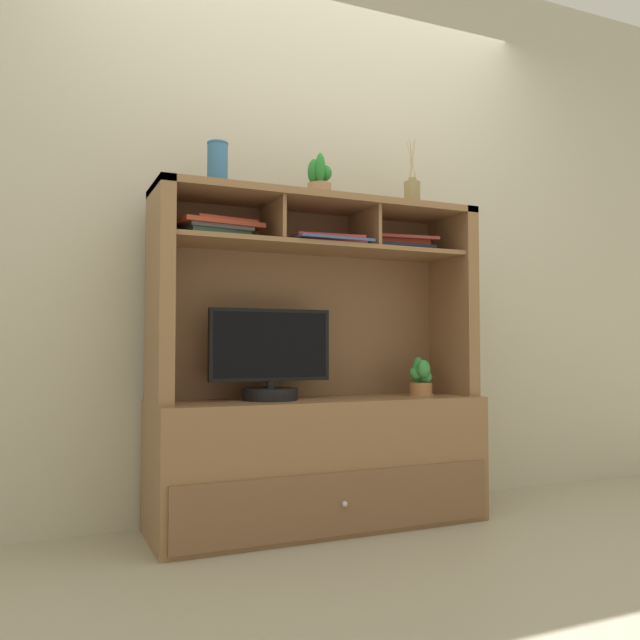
{
  "coord_description": "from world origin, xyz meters",
  "views": [
    {
      "loc": [
        -1.16,
        -2.61,
        0.77
      ],
      "look_at": [
        0.0,
        0.0,
        0.89
      ],
      "focal_mm": 36.55,
      "sensor_mm": 36.0,
      "label": 1
    }
  ],
  "objects_px": {
    "media_console": "(319,426)",
    "magazine_stack_right": "(328,241)",
    "tv_monitor": "(270,362)",
    "magazine_stack_centre": "(398,245)",
    "potted_orchid": "(421,379)",
    "diffuser_bottle": "(412,194)",
    "potted_succulent": "(319,182)",
    "magazine_stack_left": "(216,230)",
    "ceramic_vase": "(218,165)"
  },
  "relations": [
    {
      "from": "media_console",
      "to": "magazine_stack_right",
      "type": "height_order",
      "value": "media_console"
    },
    {
      "from": "tv_monitor",
      "to": "magazine_stack_centre",
      "type": "height_order",
      "value": "magazine_stack_centre"
    },
    {
      "from": "potted_orchid",
      "to": "diffuser_bottle",
      "type": "xyz_separation_m",
      "value": [
        -0.03,
        0.02,
        0.87
      ]
    },
    {
      "from": "potted_orchid",
      "to": "diffuser_bottle",
      "type": "height_order",
      "value": "diffuser_bottle"
    },
    {
      "from": "media_console",
      "to": "diffuser_bottle",
      "type": "xyz_separation_m",
      "value": [
        0.47,
        -0.01,
        1.07
      ]
    },
    {
      "from": "media_console",
      "to": "potted_orchid",
      "type": "relative_size",
      "value": 8.2
    },
    {
      "from": "magazine_stack_right",
      "to": "diffuser_bottle",
      "type": "bearing_deg",
      "value": 5.12
    },
    {
      "from": "diffuser_bottle",
      "to": "potted_succulent",
      "type": "distance_m",
      "value": 0.48
    },
    {
      "from": "magazine_stack_right",
      "to": "potted_succulent",
      "type": "height_order",
      "value": "potted_succulent"
    },
    {
      "from": "magazine_stack_right",
      "to": "magazine_stack_left",
      "type": "bearing_deg",
      "value": 171.66
    },
    {
      "from": "media_console",
      "to": "potted_succulent",
      "type": "relative_size",
      "value": 7.15
    },
    {
      "from": "tv_monitor",
      "to": "ceramic_vase",
      "type": "height_order",
      "value": "ceramic_vase"
    },
    {
      "from": "potted_succulent",
      "to": "ceramic_vase",
      "type": "height_order",
      "value": "potted_succulent"
    },
    {
      "from": "potted_orchid",
      "to": "magazine_stack_centre",
      "type": "xyz_separation_m",
      "value": [
        -0.07,
        0.07,
        0.63
      ]
    },
    {
      "from": "magazine_stack_right",
      "to": "ceramic_vase",
      "type": "height_order",
      "value": "ceramic_vase"
    },
    {
      "from": "diffuser_bottle",
      "to": "ceramic_vase",
      "type": "xyz_separation_m",
      "value": [
        -0.95,
        -0.02,
        0.03
      ]
    },
    {
      "from": "diffuser_bottle",
      "to": "magazine_stack_right",
      "type": "bearing_deg",
      "value": -174.88
    },
    {
      "from": "media_console",
      "to": "magazine_stack_centre",
      "type": "distance_m",
      "value": 0.93
    },
    {
      "from": "tv_monitor",
      "to": "magazine_stack_right",
      "type": "bearing_deg",
      "value": -11.4
    },
    {
      "from": "media_console",
      "to": "magazine_stack_left",
      "type": "height_order",
      "value": "media_console"
    },
    {
      "from": "media_console",
      "to": "diffuser_bottle",
      "type": "distance_m",
      "value": 1.17
    },
    {
      "from": "tv_monitor",
      "to": "ceramic_vase",
      "type": "distance_m",
      "value": 0.85
    },
    {
      "from": "potted_succulent",
      "to": "magazine_stack_right",
      "type": "bearing_deg",
      "value": -73.31
    },
    {
      "from": "media_console",
      "to": "potted_orchid",
      "type": "xyz_separation_m",
      "value": [
        0.5,
        -0.04,
        0.2
      ]
    },
    {
      "from": "magazine_stack_centre",
      "to": "potted_succulent",
      "type": "bearing_deg",
      "value": -175.14
    },
    {
      "from": "magazine_stack_centre",
      "to": "potted_orchid",
      "type": "bearing_deg",
      "value": -45.02
    },
    {
      "from": "potted_orchid",
      "to": "magazine_stack_right",
      "type": "xyz_separation_m",
      "value": [
        -0.48,
        -0.02,
        0.61
      ]
    },
    {
      "from": "magazine_stack_centre",
      "to": "diffuser_bottle",
      "type": "height_order",
      "value": "diffuser_bottle"
    },
    {
      "from": "diffuser_bottle",
      "to": "potted_succulent",
      "type": "xyz_separation_m",
      "value": [
        -0.48,
        0.01,
        0.01
      ]
    },
    {
      "from": "tv_monitor",
      "to": "diffuser_bottle",
      "type": "distance_m",
      "value": 1.05
    },
    {
      "from": "magazine_stack_right",
      "to": "potted_succulent",
      "type": "xyz_separation_m",
      "value": [
        -0.02,
        0.06,
        0.27
      ]
    },
    {
      "from": "tv_monitor",
      "to": "diffuser_bottle",
      "type": "height_order",
      "value": "diffuser_bottle"
    },
    {
      "from": "magazine_stack_centre",
      "to": "ceramic_vase",
      "type": "relative_size",
      "value": 1.93
    },
    {
      "from": "potted_orchid",
      "to": "diffuser_bottle",
      "type": "bearing_deg",
      "value": 135.55
    },
    {
      "from": "tv_monitor",
      "to": "potted_orchid",
      "type": "bearing_deg",
      "value": -2.59
    },
    {
      "from": "potted_succulent",
      "to": "magazine_stack_left",
      "type": "bearing_deg",
      "value": 178.12
    },
    {
      "from": "potted_orchid",
      "to": "ceramic_vase",
      "type": "relative_size",
      "value": 0.94
    },
    {
      "from": "potted_orchid",
      "to": "diffuser_bottle",
      "type": "distance_m",
      "value": 0.87
    },
    {
      "from": "tv_monitor",
      "to": "magazine_stack_right",
      "type": "relative_size",
      "value": 1.53
    },
    {
      "from": "ceramic_vase",
      "to": "diffuser_bottle",
      "type": "bearing_deg",
      "value": 1.28
    },
    {
      "from": "magazine_stack_centre",
      "to": "ceramic_vase",
      "type": "bearing_deg",
      "value": -175.46
    },
    {
      "from": "potted_succulent",
      "to": "ceramic_vase",
      "type": "relative_size",
      "value": 1.08
    },
    {
      "from": "tv_monitor",
      "to": "ceramic_vase",
      "type": "bearing_deg",
      "value": -173.05
    },
    {
      "from": "magazine_stack_centre",
      "to": "diffuser_bottle",
      "type": "distance_m",
      "value": 0.25
    },
    {
      "from": "diffuser_bottle",
      "to": "magazine_stack_centre",
      "type": "bearing_deg",
      "value": 134.69
    },
    {
      "from": "magazine_stack_right",
      "to": "diffuser_bottle",
      "type": "height_order",
      "value": "diffuser_bottle"
    },
    {
      "from": "media_console",
      "to": "potted_succulent",
      "type": "distance_m",
      "value": 1.08
    },
    {
      "from": "potted_orchid",
      "to": "media_console",
      "type": "bearing_deg",
      "value": 175.61
    },
    {
      "from": "diffuser_bottle",
      "to": "ceramic_vase",
      "type": "distance_m",
      "value": 0.95
    },
    {
      "from": "diffuser_bottle",
      "to": "media_console",
      "type": "bearing_deg",
      "value": 178.35
    }
  ]
}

